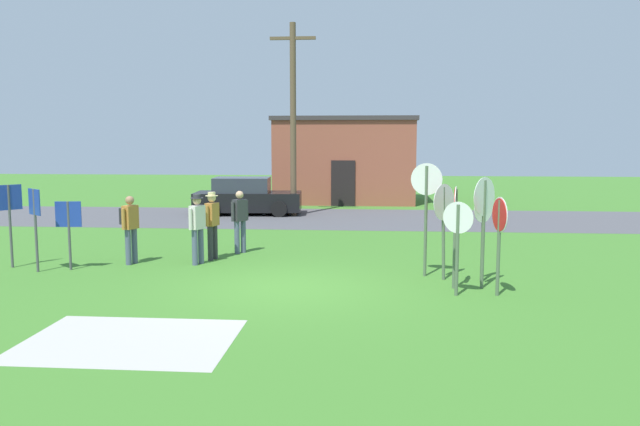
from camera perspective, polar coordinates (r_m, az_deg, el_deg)
ground_plane at (r=13.08m, az=-3.02°, el=-6.81°), size 80.00×80.00×0.00m
street_asphalt at (r=24.25m, az=0.59°, el=-0.48°), size 60.00×6.40×0.01m
concrete_path at (r=10.18m, az=-17.07°, el=-11.08°), size 3.20×2.40×0.01m
building_background at (r=30.69m, az=2.32°, el=4.92°), size 6.82×4.50×4.13m
utility_pole at (r=24.97m, az=-2.48°, el=8.85°), size 1.80×0.24×7.59m
parked_car_on_street at (r=25.68m, az=-6.73°, el=1.42°), size 4.41×2.24×1.51m
stop_sign_low_front at (r=13.80m, az=14.70°, el=-0.84°), size 0.47×0.46×1.93m
stop_sign_rear_right at (r=13.02m, az=12.28°, el=-0.60°), size 0.15×0.69×2.12m
stop_sign_rear_left at (r=13.80m, az=11.26°, el=-0.13°), size 0.53×0.64×2.11m
stop_sign_leaning_right at (r=13.16m, az=14.76°, el=0.07°), size 0.53×0.62×2.31m
stop_sign_leaning_left at (r=12.45m, az=12.50°, el=-1.83°), size 0.55×0.32×1.86m
stop_sign_tallest at (r=12.64m, az=16.08°, el=-1.45°), size 0.17×0.68×1.96m
stop_sign_nearest at (r=14.05m, az=9.70°, el=1.17°), size 0.68×0.24×2.54m
person_with_sunhat at (r=15.99m, az=-17.01°, el=-1.03°), size 0.44×0.54×1.69m
person_in_blue at (r=15.54m, az=-11.16°, el=-1.07°), size 0.36×0.52×1.74m
person_holding_notes at (r=16.89m, az=-7.35°, el=-0.48°), size 0.40×0.47×1.69m
person_near_signs at (r=16.09m, az=-9.91°, el=-0.68°), size 0.42×0.55×1.74m
info_panel_leftmost at (r=15.76m, az=-24.64°, el=-0.15°), size 0.48×0.40×1.94m
info_panel_middle at (r=15.73m, az=-22.02°, el=-0.85°), size 0.60×0.09×1.62m
info_panel_rightmost at (r=16.57m, az=-26.56°, el=0.20°), size 0.41×0.47×1.99m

